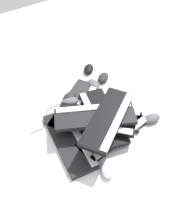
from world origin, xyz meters
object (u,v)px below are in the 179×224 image
object	(u,v)px
keyboard_1	(69,141)
mouse_5	(108,169)
mouse_1	(69,97)
mouse_3	(89,69)
keyboard_6	(95,116)
keyboard_4	(102,117)
keyboard_0	(75,105)
mouse_7	(111,124)
mouse_2	(103,78)
keyboard_3	(104,115)
keyboard_5	(96,120)
keyboard_2	(114,133)
mouse_4	(152,119)
mouse_0	(94,84)
mouse_6	(70,102)
keyboard_7	(108,118)

from	to	relation	value
keyboard_1	mouse_5	xyz separation A→B (m)	(-0.26, -0.06, 0.01)
mouse_1	mouse_3	bearing A→B (deg)	-174.16
keyboard_6	mouse_3	world-z (taller)	keyboard_6
keyboard_4	mouse_1	size ratio (longest dim) A/B	4.22
keyboard_0	mouse_7	bearing A→B (deg)	-166.86
mouse_2	mouse_7	bearing A→B (deg)	23.24
keyboard_3	mouse_3	distance (m)	0.44
keyboard_5	mouse_2	size ratio (longest dim) A/B	3.90
keyboard_0	keyboard_2	size ratio (longest dim) A/B	1.00
mouse_2	mouse_4	world-z (taller)	same
mouse_0	mouse_2	xyz separation A→B (m)	(0.02, -0.09, 0.00)
mouse_5	mouse_4	bearing A→B (deg)	-39.38
keyboard_6	mouse_2	world-z (taller)	keyboard_6
keyboard_5	mouse_6	xyz separation A→B (m)	(0.22, 0.03, -0.02)
keyboard_7	mouse_6	distance (m)	0.31
mouse_0	mouse_1	size ratio (longest dim) A/B	1.00
mouse_4	mouse_3	bearing A→B (deg)	-77.68
mouse_5	mouse_1	bearing A→B (deg)	25.04
mouse_2	mouse_4	distance (m)	0.46
keyboard_0	mouse_1	bearing A→B (deg)	17.74
keyboard_5	mouse_6	distance (m)	0.23
keyboard_0	mouse_2	size ratio (longest dim) A/B	4.12
keyboard_4	mouse_0	size ratio (longest dim) A/B	4.22
keyboard_5	mouse_7	world-z (taller)	keyboard_5
keyboard_4	keyboard_2	bearing A→B (deg)	177.42
keyboard_1	mouse_5	size ratio (longest dim) A/B	4.17
mouse_7	keyboard_1	bearing A→B (deg)	45.43
keyboard_3	keyboard_4	size ratio (longest dim) A/B	0.93
keyboard_4	mouse_7	distance (m)	0.08
keyboard_4	mouse_4	bearing A→B (deg)	-124.04
keyboard_5	keyboard_7	xyz separation A→B (m)	(-0.07, -0.03, 0.06)
mouse_2	keyboard_5	bearing A→B (deg)	11.88
keyboard_5	mouse_7	xyz separation A→B (m)	(-0.06, -0.06, -0.02)
keyboard_7	mouse_3	distance (m)	0.58
keyboard_2	keyboard_3	world-z (taller)	same
keyboard_1	mouse_5	distance (m)	0.27
keyboard_2	mouse_7	xyz separation A→B (m)	(0.04, -0.01, 0.04)
keyboard_1	mouse_0	xyz separation A→B (m)	(0.29, -0.38, 0.01)
keyboard_1	keyboard_7	world-z (taller)	keyboard_7
keyboard_0	mouse_7	size ratio (longest dim) A/B	4.12
mouse_2	keyboard_6	bearing A→B (deg)	11.16
keyboard_1	mouse_2	size ratio (longest dim) A/B	4.17
keyboard_2	keyboard_3	xyz separation A→B (m)	(0.14, -0.04, 0.00)
keyboard_6	mouse_1	bearing A→B (deg)	2.52
keyboard_7	mouse_0	bearing A→B (deg)	-25.42
keyboard_5	keyboard_2	bearing A→B (deg)	-151.54
mouse_3	mouse_1	bearing A→B (deg)	-10.56
mouse_2	mouse_7	distance (m)	0.44
keyboard_2	keyboard_5	world-z (taller)	keyboard_5
keyboard_6	mouse_7	distance (m)	0.11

